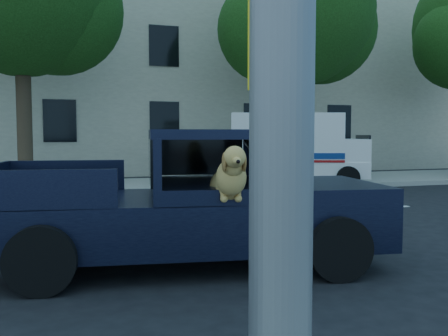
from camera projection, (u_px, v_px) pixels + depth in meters
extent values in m
plane|color=black|center=(285.00, 255.00, 7.08)|extent=(120.00, 120.00, 0.00)
cube|color=gray|center=(161.00, 186.00, 15.80)|extent=(60.00, 4.00, 0.15)
cylinder|color=#332619|center=(24.00, 117.00, 14.79)|extent=(0.44, 0.44, 4.40)
sphere|color=black|center=(57.00, 9.00, 15.15)|extent=(4.00, 4.00, 4.00)
cylinder|color=#332619|center=(298.00, 120.00, 17.58)|extent=(0.44, 0.44, 4.40)
sphere|color=black|center=(299.00, 10.00, 17.32)|extent=(5.20, 5.20, 5.20)
sphere|color=black|center=(271.00, 30.00, 16.72)|extent=(3.60, 3.60, 3.60)
sphere|color=black|center=(320.00, 28.00, 17.95)|extent=(4.00, 4.00, 4.00)
cube|color=beige|center=(193.00, 74.00, 23.34)|extent=(26.00, 6.00, 9.00)
cube|color=black|center=(189.00, 220.00, 6.51)|extent=(5.20, 2.66, 0.63)
cube|color=black|center=(319.00, 188.00, 6.77)|extent=(1.71, 2.11, 0.15)
cube|color=black|center=(207.00, 134.00, 6.47)|extent=(1.75, 2.04, 0.11)
cube|color=black|center=(265.00, 159.00, 6.62)|extent=(0.50, 1.66, 0.54)
cube|color=black|center=(227.00, 210.00, 6.14)|extent=(0.60, 0.60, 0.36)
cube|color=black|center=(290.00, 180.00, 5.45)|extent=(0.10, 0.06, 0.15)
cube|color=silver|center=(297.00, 169.00, 16.36)|extent=(4.72, 3.24, 0.51)
cube|color=silver|center=(285.00, 137.00, 16.30)|extent=(3.94, 2.98, 1.54)
cube|color=silver|center=(349.00, 150.00, 16.30)|extent=(1.49, 2.10, 0.72)
cube|color=navy|center=(288.00, 156.00, 15.35)|extent=(3.32, 1.15, 0.19)
cube|color=#9E0F0F|center=(288.00, 161.00, 15.36)|extent=(3.32, 1.15, 0.07)
cube|color=yellow|center=(267.00, 41.00, 2.10)|extent=(0.17, 0.03, 0.41)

